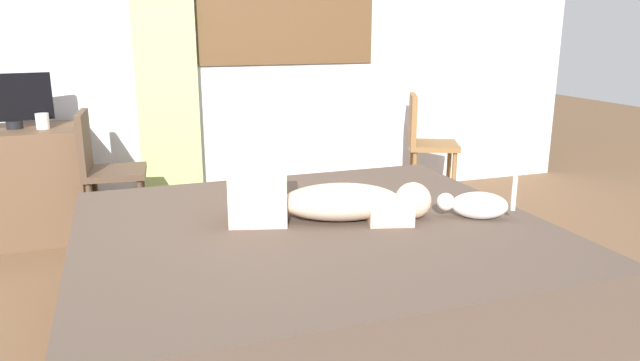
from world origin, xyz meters
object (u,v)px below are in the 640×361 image
at_px(cat, 476,205).
at_px(desk, 11,185).
at_px(cup, 42,121).
at_px(chair_by_desk, 103,166).
at_px(bed, 314,276).
at_px(tv_monitor, 11,100).
at_px(chair_spare, 425,139).
at_px(person_lying, 320,196).

relative_size(cat, desk, 0.36).
xyz_separation_m(cup, chair_by_desk, (0.34, -0.17, -0.28)).
relative_size(bed, tv_monitor, 4.46).
distance_m(tv_monitor, chair_spare, 2.94).
bearing_deg(desk, person_lying, -47.48).
bearing_deg(tv_monitor, chair_by_desk, -24.64).
bearing_deg(bed, chair_spare, 48.11).
height_order(tv_monitor, chair_spare, tv_monitor).
height_order(bed, tv_monitor, tv_monitor).
bearing_deg(cat, desk, 139.54).
height_order(cup, chair_by_desk, chair_by_desk).
bearing_deg(cup, chair_by_desk, -26.08).
height_order(tv_monitor, chair_by_desk, tv_monitor).
xyz_separation_m(cat, chair_spare, (0.73, 1.81, -0.06)).
bearing_deg(chair_by_desk, bed, -58.74).
xyz_separation_m(person_lying, tv_monitor, (-1.48, 1.69, 0.31)).
distance_m(desk, chair_by_desk, 0.64).
height_order(person_lying, chair_spare, chair_spare).
distance_m(bed, chair_spare, 2.23).
bearing_deg(chair_spare, bed, -131.89).
xyz_separation_m(person_lying, chair_by_desk, (-0.97, 1.45, -0.11)).
bearing_deg(chair_by_desk, cup, 153.92).
xyz_separation_m(desk, chair_by_desk, (0.58, -0.24, 0.14)).
xyz_separation_m(desk, tv_monitor, (0.07, 0.00, 0.55)).
xyz_separation_m(bed, tv_monitor, (-1.43, 1.75, 0.67)).
bearing_deg(cup, bed, -53.16).
height_order(cat, cup, cup).
distance_m(chair_by_desk, chair_spare, 2.40).
height_order(cat, tv_monitor, tv_monitor).
relative_size(desk, tv_monitor, 1.88).
bearing_deg(cup, cat, -42.61).
distance_m(cat, chair_spare, 1.95).
relative_size(tv_monitor, chair_by_desk, 0.56).
relative_size(cat, chair_by_desk, 0.38).
height_order(desk, chair_spare, chair_spare).
xyz_separation_m(desk, chair_spare, (2.97, -0.10, 0.14)).
bearing_deg(chair_by_desk, tv_monitor, 155.36).
height_order(person_lying, cat, person_lying).
height_order(person_lying, chair_by_desk, chair_by_desk).
relative_size(cat, tv_monitor, 0.68).
bearing_deg(cat, chair_by_desk, 134.77).
height_order(person_lying, cup, person_lying).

